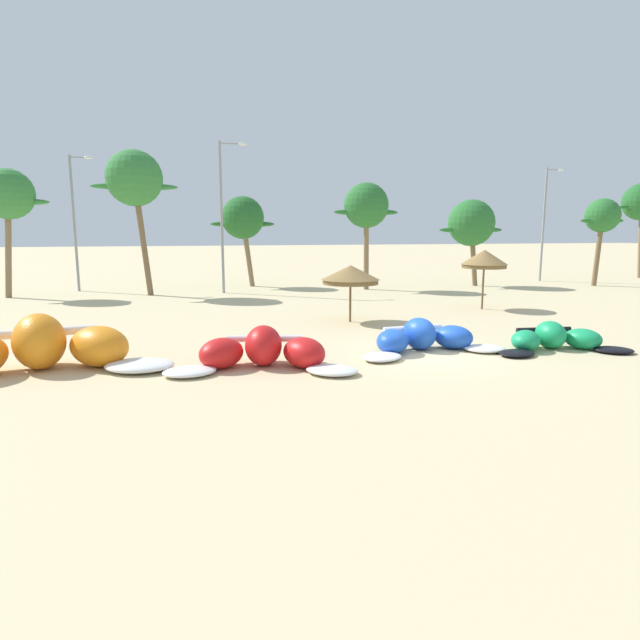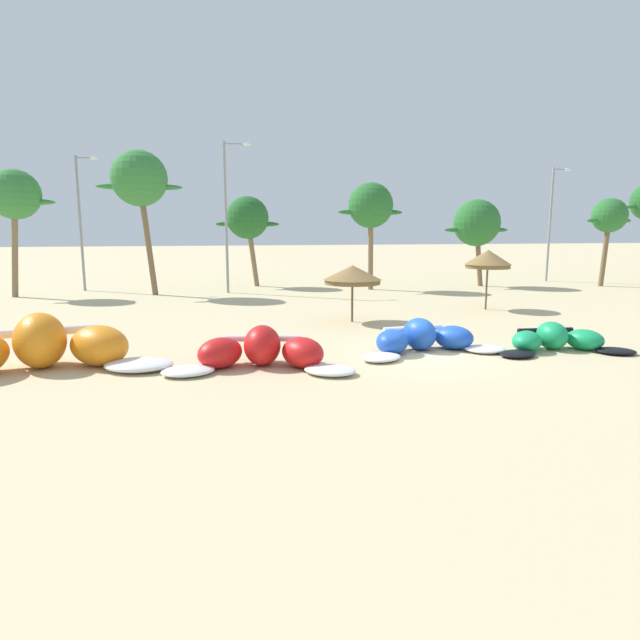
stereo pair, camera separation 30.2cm
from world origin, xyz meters
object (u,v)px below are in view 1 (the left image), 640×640
(palm_center_right, at_px, (471,224))
(palm_right_of_gap, at_px, (602,217))
(palm_leftmost, at_px, (8,196))
(palm_left_of_gap, at_px, (243,218))
(lamppost_east_center, at_px, (545,219))
(palm_center_left, at_px, (366,207))
(beach_umbrella_middle, at_px, (484,259))
(kite_left_of_center, at_px, (423,339))
(kite_left, at_px, (263,352))
(kite_far_left, at_px, (39,350))
(palm_left, at_px, (134,180))
(kite_center, at_px, (554,339))
(lamppost_west_center, at_px, (224,210))
(beach_umbrella_near_van, at_px, (351,275))
(lamppost_west, at_px, (76,217))

(palm_center_right, height_order, palm_right_of_gap, palm_right_of_gap)
(palm_leftmost, height_order, palm_center_right, palm_leftmost)
(palm_left_of_gap, bearing_deg, lamppost_east_center, -3.47)
(palm_leftmost, relative_size, palm_center_right, 1.23)
(palm_center_left, xyz_separation_m, palm_right_of_gap, (17.88, -1.75, -0.66))
(beach_umbrella_middle, height_order, palm_leftmost, palm_leftmost)
(kite_left_of_center, bearing_deg, kite_left, -170.50)
(kite_far_left, distance_m, palm_leftmost, 21.50)
(palm_left_of_gap, height_order, palm_center_right, palm_left_of_gap)
(kite_left, height_order, palm_left, palm_left)
(palm_leftmost, relative_size, palm_left_of_gap, 1.19)
(palm_left, bearing_deg, kite_center, -52.78)
(kite_center, bearing_deg, lamppost_east_center, 54.85)
(palm_center_right, height_order, lamppost_west_center, lamppost_west_center)
(beach_umbrella_middle, bearing_deg, palm_right_of_gap, 30.87)
(kite_left, xyz_separation_m, beach_umbrella_middle, (13.06, 9.48, 2.18))
(kite_left_of_center, xyz_separation_m, palm_left_of_gap, (-3.74, 23.27, 4.56))
(palm_center_right, bearing_deg, lamppost_east_center, 15.66)
(kite_left, xyz_separation_m, palm_right_of_gap, (28.00, 18.41, 4.62))
(palm_right_of_gap, height_order, lamppost_west_center, lamppost_west_center)
(beach_umbrella_near_van, bearing_deg, palm_right_of_gap, 25.77)
(palm_leftmost, height_order, palm_right_of_gap, palm_leftmost)
(palm_right_of_gap, bearing_deg, lamppost_west, 171.64)
(kite_far_left, xyz_separation_m, palm_left, (1.43, 19.15, 6.62))
(palm_right_of_gap, bearing_deg, palm_center_right, 167.28)
(palm_center_right, height_order, lamppost_east_center, lamppost_east_center)
(palm_center_left, bearing_deg, beach_umbrella_near_van, -111.57)
(palm_center_right, bearing_deg, palm_right_of_gap, -12.72)
(kite_left_of_center, height_order, lamppost_west_center, lamppost_west_center)
(kite_left_of_center, bearing_deg, beach_umbrella_near_van, 96.32)
(beach_umbrella_near_van, distance_m, palm_left, 17.21)
(kite_left_of_center, bearing_deg, beach_umbrella_middle, 49.38)
(kite_left_of_center, relative_size, beach_umbrella_near_van, 2.10)
(palm_right_of_gap, bearing_deg, kite_far_left, -153.40)
(kite_far_left, height_order, kite_left, kite_far_left)
(kite_left_of_center, distance_m, palm_right_of_gap, 28.65)
(palm_left, distance_m, palm_left_of_gap, 8.43)
(kite_center, distance_m, lamppost_west_center, 23.22)
(kite_left_of_center, xyz_separation_m, palm_right_of_gap, (22.24, 17.45, 4.67))
(lamppost_west_center, bearing_deg, kite_left_of_center, -74.47)
(palm_left, height_order, palm_right_of_gap, palm_left)
(palm_leftmost, height_order, palm_left, palm_left)
(palm_left, bearing_deg, kite_far_left, -94.27)
(palm_left, bearing_deg, palm_center_right, 0.68)
(kite_left, xyz_separation_m, palm_center_left, (10.12, 20.16, 5.28))
(kite_left, bearing_deg, lamppost_west_center, 88.99)
(beach_umbrella_near_van, bearing_deg, palm_center_left, 68.43)
(kite_left_of_center, bearing_deg, palm_right_of_gap, 38.11)
(beach_umbrella_middle, relative_size, palm_center_right, 0.49)
(palm_center_left, xyz_separation_m, lamppost_west, (-19.40, 3.73, -0.71))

